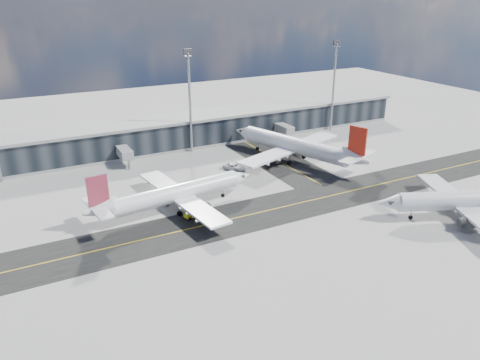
{
  "coord_description": "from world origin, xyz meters",
  "views": [
    {
      "loc": [
        -47.15,
        -72.58,
        43.29
      ],
      "look_at": [
        -3.51,
        11.09,
        5.0
      ],
      "focal_mm": 35.0,
      "sensor_mm": 36.0,
      "label": 1
    }
  ],
  "objects": [
    {
      "name": "ground",
      "position": [
        0.0,
        0.0,
        0.0
      ],
      "size": [
        300.0,
        300.0,
        0.0
      ],
      "primitive_type": "plane",
      "color": "gray",
      "rests_on": "ground"
    },
    {
      "name": "service_van",
      "position": [
        4.08,
        28.9,
        0.84
      ],
      "size": [
        5.66,
        6.57,
        1.68
      ],
      "primitive_type": "imported",
      "rotation": [
        0.0,
        0.0,
        0.59
      ],
      "color": "white",
      "rests_on": "ground"
    },
    {
      "name": "baggage_tug",
      "position": [
        -15.67,
        8.2,
        1.08
      ],
      "size": [
        3.65,
        2.27,
        2.15
      ],
      "rotation": [
        0.0,
        0.0,
        -1.4
      ],
      "color": "yellow",
      "rests_on": "ground"
    },
    {
      "name": "airliner_near",
      "position": [
        34.41,
        -17.69,
        3.8
      ],
      "size": [
        37.16,
        32.12,
        11.49
      ],
      "rotation": [
        0.0,
        0.0,
        1.17
      ],
      "color": "silver",
      "rests_on": "ground"
    },
    {
      "name": "floodlight_masts",
      "position": [
        0.0,
        48.0,
        15.61
      ],
      "size": [
        102.5,
        0.7,
        28.9
      ],
      "color": "gray",
      "rests_on": "ground"
    },
    {
      "name": "terminal_concourse",
      "position": [
        0.04,
        54.93,
        4.09
      ],
      "size": [
        152.0,
        19.8,
        8.8
      ],
      "color": "black",
      "rests_on": "ground"
    },
    {
      "name": "airliner_redtail",
      "position": [
        22.02,
        27.21,
        4.34
      ],
      "size": [
        37.27,
        43.17,
        13.14
      ],
      "rotation": [
        0.0,
        0.0,
        0.33
      ],
      "color": "white",
      "rests_on": "ground"
    },
    {
      "name": "airliner_af",
      "position": [
        -18.0,
        13.25,
        3.77
      ],
      "size": [
        38.5,
        32.91,
        11.4
      ],
      "rotation": [
        0.0,
        0.0,
        -1.45
      ],
      "color": "white",
      "rests_on": "ground"
    },
    {
      "name": "taxiway_lanes",
      "position": [
        3.91,
        10.74,
        0.01
      ],
      "size": [
        180.0,
        63.0,
        0.03
      ],
      "color": "black",
      "rests_on": "ground"
    }
  ]
}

